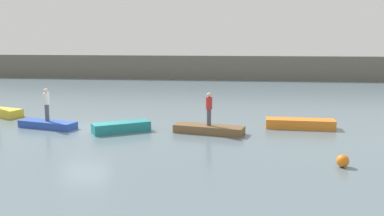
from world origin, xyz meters
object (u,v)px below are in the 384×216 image
rowboat_brown (209,129)px  rowboat_orange (300,124)px  mooring_buoy (343,161)px  rowboat_teal (121,127)px  person_white_shirt (46,103)px  rowboat_blue (48,124)px  person_red_shirt (209,107)px

rowboat_brown → rowboat_orange: bearing=33.5°
rowboat_brown → mooring_buoy: mooring_buoy is taller
rowboat_teal → person_white_shirt: person_white_shirt is taller
rowboat_blue → rowboat_brown: 8.66m
rowboat_teal → mooring_buoy: (9.89, -4.86, -0.01)m
mooring_buoy → rowboat_blue: bearing=159.2°
rowboat_orange → person_red_shirt: bearing=-157.1°
rowboat_teal → mooring_buoy: size_ratio=6.10×
rowboat_blue → rowboat_orange: (13.39, 1.48, 0.06)m
rowboat_teal → person_white_shirt: bearing=141.5°
rowboat_brown → person_red_shirt: person_red_shirt is taller
rowboat_orange → mooring_buoy: rowboat_orange is taller
rowboat_blue → rowboat_orange: size_ratio=0.90×
rowboat_blue → person_white_shirt: bearing=-75.2°
person_red_shirt → person_white_shirt: 8.66m
person_white_shirt → mooring_buoy: size_ratio=3.68×
rowboat_blue → person_white_shirt: (0.00, -0.00, 1.17)m
rowboat_brown → rowboat_blue: bearing=-168.7°
rowboat_orange → person_white_shirt: size_ratio=2.05×
rowboat_orange → rowboat_blue: bearing=-171.2°
rowboat_orange → mooring_buoy: size_ratio=7.53×
rowboat_orange → person_white_shirt: bearing=-171.2°
rowboat_brown → mooring_buoy: size_ratio=7.43×
person_red_shirt → rowboat_brown: bearing=90.0°
mooring_buoy → rowboat_brown: bearing=136.9°
person_red_shirt → person_white_shirt: size_ratio=0.96×
rowboat_teal → person_white_shirt: 4.35m
rowboat_teal → rowboat_orange: (9.22, 1.97, -0.01)m
person_white_shirt → mooring_buoy: person_white_shirt is taller
rowboat_teal → rowboat_brown: bearing=-29.0°
rowboat_blue → person_red_shirt: person_red_shirt is taller
rowboat_teal → rowboat_brown: (4.48, 0.21, -0.05)m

